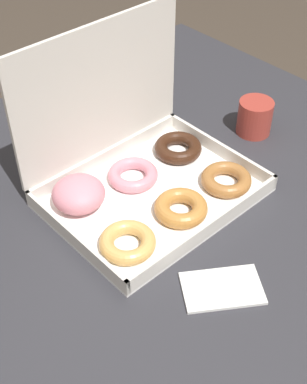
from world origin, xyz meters
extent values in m
plane|color=#42382D|center=(0.00, 0.00, 0.00)|extent=(8.00, 8.00, 0.00)
cube|color=#2D2D33|center=(0.00, 0.00, 0.74)|extent=(1.17, 1.02, 0.03)
cylinder|color=#2D2D33|center=(0.54, 0.46, 0.36)|extent=(0.06, 0.06, 0.73)
cube|color=white|center=(-0.03, -0.03, 0.76)|extent=(0.40, 0.31, 0.01)
cube|color=beige|center=(-0.03, -0.18, 0.78)|extent=(0.40, 0.01, 0.03)
cube|color=beige|center=(-0.03, 0.12, 0.78)|extent=(0.40, 0.01, 0.03)
cube|color=beige|center=(-0.23, -0.03, 0.78)|extent=(0.01, 0.31, 0.03)
cube|color=beige|center=(0.17, -0.03, 0.78)|extent=(0.01, 0.31, 0.03)
cube|color=beige|center=(-0.03, 0.12, 0.94)|extent=(0.40, 0.01, 0.28)
torus|color=tan|center=(-0.16, -0.11, 0.78)|extent=(0.11, 0.11, 0.03)
torus|color=#B77A38|center=(-0.03, -0.11, 0.78)|extent=(0.11, 0.11, 0.03)
torus|color=#9E6633|center=(0.10, -0.11, 0.78)|extent=(0.11, 0.11, 0.03)
ellipsoid|color=pink|center=(-0.16, 0.04, 0.79)|extent=(0.11, 0.11, 0.06)
torus|color=pink|center=(-0.03, 0.03, 0.78)|extent=(0.11, 0.11, 0.03)
torus|color=#381E11|center=(0.10, 0.03, 0.78)|extent=(0.11, 0.11, 0.03)
cylinder|color=#A3382D|center=(0.30, -0.02, 0.80)|extent=(0.08, 0.08, 0.08)
cylinder|color=black|center=(0.30, -0.02, 0.83)|extent=(0.07, 0.07, 0.01)
cube|color=white|center=(-0.10, -0.28, 0.76)|extent=(0.16, 0.15, 0.01)
camera|label=1|loc=(-0.58, -0.62, 1.50)|focal=50.00mm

